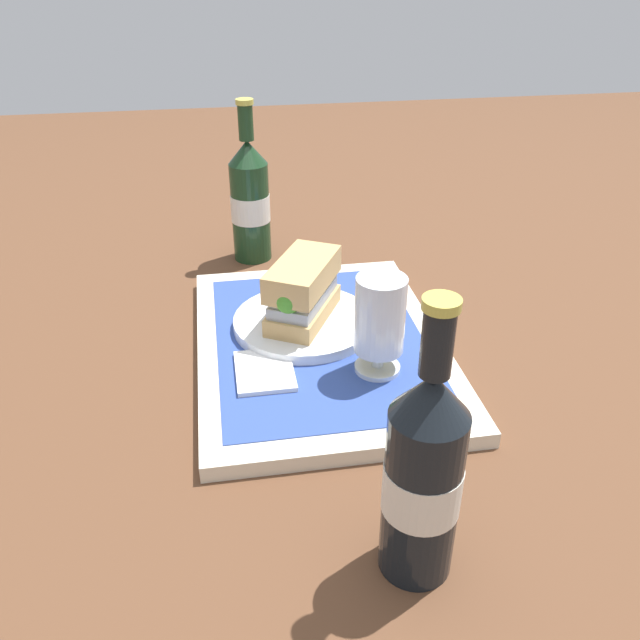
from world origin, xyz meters
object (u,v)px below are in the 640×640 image
object	(u,v)px
second_bottle	(250,200)
sandwich	(302,291)
beer_glass	(380,319)
beer_bottle	(423,474)
plate	(304,322)

from	to	relation	value
second_bottle	sandwich	bearing A→B (deg)	9.16
sandwich	beer_glass	bearing A→B (deg)	62.49
second_bottle	beer_glass	bearing A→B (deg)	17.01
beer_glass	beer_bottle	xyz separation A→B (m)	(0.27, -0.03, 0.01)
plate	beer_glass	size ratio (longest dim) A/B	1.52
beer_bottle	second_bottle	world-z (taller)	same
sandwich	beer_bottle	world-z (taller)	beer_bottle
beer_glass	beer_bottle	size ratio (longest dim) A/B	0.47
plate	second_bottle	world-z (taller)	second_bottle
beer_bottle	second_bottle	size ratio (longest dim) A/B	1.00
plate	sandwich	bearing A→B (deg)	-28.70
sandwich	beer_bottle	size ratio (longest dim) A/B	0.54
sandwich	second_bottle	xyz separation A→B (m)	(-0.28, -0.05, 0.03)
plate	beer_glass	world-z (taller)	beer_glass
sandwich	beer_bottle	bearing A→B (deg)	35.33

